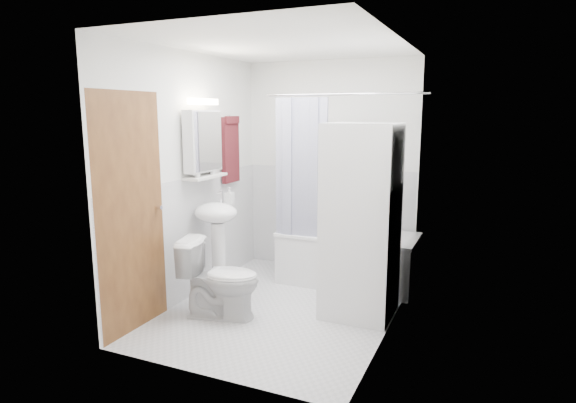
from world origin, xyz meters
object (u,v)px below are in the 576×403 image
at_px(washer_dryer, 361,221).
at_px(toilet, 220,279).
at_px(bathtub, 348,256).
at_px(sink, 217,227).

xyz_separation_m(washer_dryer, toilet, (-1.13, -0.57, -0.52)).
relative_size(bathtub, toilet, 2.02).
distance_m(sink, washer_dryer, 1.45).
bearing_deg(bathtub, sink, -142.22).
distance_m(sink, toilet, 0.64).
bearing_deg(washer_dryer, toilet, -153.15).
bearing_deg(sink, bathtub, 37.78).
distance_m(bathtub, sink, 1.45).
relative_size(bathtub, sink, 1.39).
distance_m(bathtub, toilet, 1.53).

